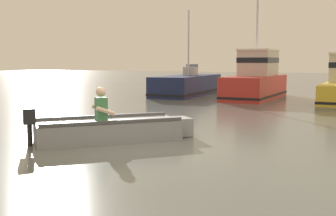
# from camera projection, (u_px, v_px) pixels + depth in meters

# --- Properties ---
(ground_plane) EXTENTS (120.00, 120.00, 0.00)m
(ground_plane) POSITION_uv_depth(u_px,v_px,m) (140.00, 146.00, 8.91)
(ground_plane) COLOR slate
(rowboat_with_person) EXTENTS (2.96, 3.16, 1.19)m
(rowboat_with_person) POSITION_uv_depth(u_px,v_px,m) (111.00, 129.00, 9.53)
(rowboat_with_person) COLOR gray
(rowboat_with_person) RESTS_ON ground
(moored_boat_navy) EXTENTS (2.38, 6.20, 4.38)m
(moored_boat_navy) POSITION_uv_depth(u_px,v_px,m) (187.00, 85.00, 22.48)
(moored_boat_navy) COLOR #19234C
(moored_boat_navy) RESTS_ON ground
(moored_boat_red) EXTENTS (1.87, 5.33, 4.65)m
(moored_boat_red) POSITION_uv_depth(u_px,v_px,m) (256.00, 80.00, 20.35)
(moored_boat_red) COLOR #B72D28
(moored_boat_red) RESTS_ON ground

